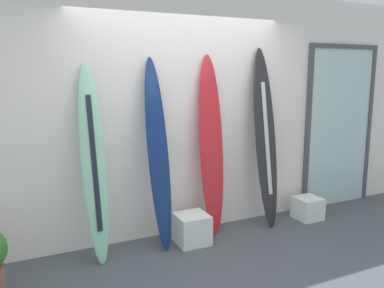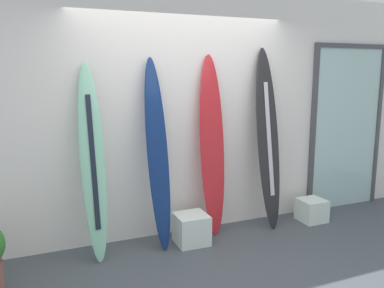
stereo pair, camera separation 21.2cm
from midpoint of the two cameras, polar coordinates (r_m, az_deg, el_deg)
ground at (r=3.95m, az=7.17°, el=-18.60°), size 8.00×8.00×0.04m
wall_back at (r=4.65m, az=-0.49°, el=4.36°), size 7.20×0.20×2.80m
surfboard_seafoam at (r=4.09m, az=-12.56°, el=-2.74°), size 0.26×0.46×1.98m
surfboard_navy at (r=4.25m, az=-3.50°, el=-1.66°), size 0.25×0.45×2.04m
surfboard_crimson at (r=4.59m, az=4.22°, el=-0.52°), size 0.30×0.31×2.08m
surfboard_charcoal at (r=4.89m, az=12.02°, el=0.70°), size 0.31×0.42×2.17m
display_block_left at (r=4.52m, az=1.27°, el=-12.02°), size 0.36×0.36×0.33m
display_block_center at (r=5.41m, az=17.81°, el=-8.98°), size 0.32×0.32×0.28m
glass_door at (r=5.94m, az=22.15°, el=2.53°), size 1.21×0.06×2.25m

